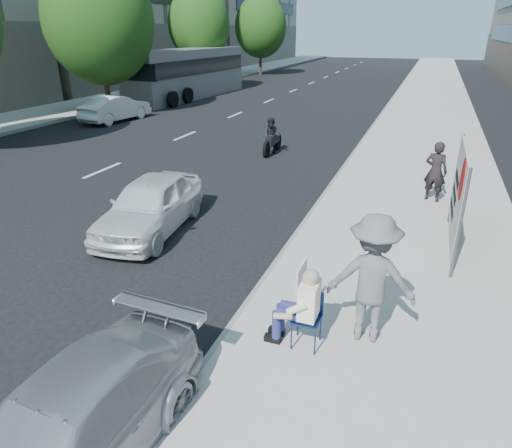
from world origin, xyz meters
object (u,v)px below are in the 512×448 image
at_px(bus, 188,74).
at_px(jogger, 372,279).
at_px(seated_protester, 301,302).
at_px(parked_sedan, 62,436).
at_px(protest_banner, 458,193).
at_px(motorcycle, 272,138).
at_px(pedestrian_woman, 436,171).
at_px(white_sedan_mid, 115,108).
at_px(white_sedan_near, 150,205).

bearing_deg(bus, jogger, -51.96).
bearing_deg(seated_protester, parked_sedan, -121.35).
xyz_separation_m(seated_protester, jogger, (0.94, 0.52, 0.30)).
xyz_separation_m(seated_protester, protest_banner, (2.20, 4.45, 0.53)).
relative_size(jogger, motorcycle, 1.00).
distance_m(parked_sedan, motorcycle, 14.55).
xyz_separation_m(pedestrian_woman, parked_sedan, (-3.60, -10.42, -0.41)).
distance_m(seated_protester, white_sedan_mid, 20.80).
bearing_deg(bus, white_sedan_near, -59.61).
xyz_separation_m(white_sedan_near, motorcycle, (0.35, 8.18, -0.03)).
xyz_separation_m(pedestrian_woman, white_sedan_near, (-6.43, -4.26, -0.32)).
xyz_separation_m(protest_banner, bus, (-17.31, 20.19, 0.23)).
bearing_deg(motorcycle, pedestrian_woman, -34.29).
xyz_separation_m(seated_protester, bus, (-15.11, 24.64, 0.76)).
xyz_separation_m(parked_sedan, white_sedan_near, (-2.82, 6.16, 0.08)).
xyz_separation_m(protest_banner, motorcycle, (-6.49, 6.90, -0.76)).
bearing_deg(protest_banner, white_sedan_mid, 147.48).
xyz_separation_m(seated_protester, white_sedan_mid, (-14.39, 15.02, -0.19)).
bearing_deg(pedestrian_woman, parked_sedan, 87.55).
height_order(seated_protester, motorcycle, seated_protester).
bearing_deg(motorcycle, protest_banner, -48.22).
distance_m(protest_banner, motorcycle, 9.51).
bearing_deg(bus, white_sedan_mid, -81.32).
relative_size(seated_protester, protest_banner, 0.43).
height_order(pedestrian_woman, motorcycle, pedestrian_woman).
relative_size(seated_protester, white_sedan_near, 0.33).
bearing_deg(motorcycle, seated_protester, -70.75).
height_order(parked_sedan, bus, bus).
height_order(white_sedan_near, white_sedan_mid, white_sedan_mid).
bearing_deg(jogger, parked_sedan, 47.43).
height_order(protest_banner, parked_sedan, protest_banner).
bearing_deg(white_sedan_near, jogger, -32.11).
distance_m(seated_protester, bus, 28.91).
height_order(white_sedan_near, bus, bus).
distance_m(white_sedan_mid, bus, 9.69).
bearing_deg(seated_protester, bus, 121.52).
height_order(pedestrian_woman, protest_banner, protest_banner).
relative_size(jogger, white_sedan_near, 0.53).
distance_m(seated_protester, white_sedan_near, 5.63).
height_order(pedestrian_woman, parked_sedan, pedestrian_woman).
distance_m(jogger, white_sedan_mid, 21.10).
relative_size(parked_sedan, white_sedan_near, 1.03).
xyz_separation_m(jogger, motorcycle, (-5.23, 10.83, -0.54)).
relative_size(seated_protester, jogger, 0.64).
xyz_separation_m(protest_banner, parked_sedan, (-4.02, -7.43, -0.82)).
height_order(jogger, white_sedan_mid, jogger).
bearing_deg(bus, protest_banner, -45.00).
bearing_deg(jogger, seated_protester, 24.81).
relative_size(jogger, white_sedan_mid, 0.50).
distance_m(seated_protester, pedestrian_woman, 7.64).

